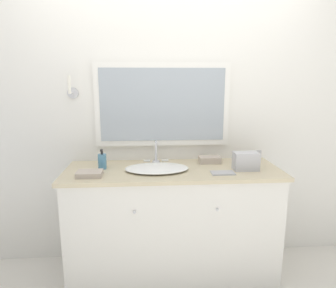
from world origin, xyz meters
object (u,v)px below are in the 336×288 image
object	(u,v)px
appliance_box	(246,161)
picture_frame	(255,157)
sink_basin	(157,168)
soap_bottle	(102,161)

from	to	relation	value
appliance_box	picture_frame	size ratio (longest dim) A/B	1.70
sink_basin	picture_frame	size ratio (longest dim) A/B	4.40
sink_basin	soap_bottle	bearing A→B (deg)	170.61
sink_basin	appliance_box	bearing A→B (deg)	-3.46
soap_bottle	appliance_box	xyz separation A→B (m)	(1.11, -0.11, 0.01)
soap_bottle	picture_frame	distance (m)	1.25
sink_basin	soap_bottle	world-z (taller)	sink_basin
soap_bottle	picture_frame	xyz separation A→B (m)	(1.25, 0.06, -0.01)
soap_bottle	appliance_box	distance (m)	1.11
sink_basin	picture_frame	distance (m)	0.83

